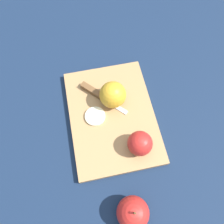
{
  "coord_description": "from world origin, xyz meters",
  "views": [
    {
      "loc": [
        -0.26,
        0.03,
        0.62
      ],
      "look_at": [
        0.0,
        0.0,
        0.04
      ],
      "focal_mm": 35.0,
      "sensor_mm": 36.0,
      "label": 1
    }
  ],
  "objects_px": {
    "apple_half_right": "(113,95)",
    "apple_whole": "(133,213)",
    "apple_half_left": "(140,144)",
    "knife": "(95,92)"
  },
  "relations": [
    {
      "from": "knife",
      "to": "apple_whole",
      "type": "bearing_deg",
      "value": -38.51
    },
    {
      "from": "apple_half_right",
      "to": "apple_whole",
      "type": "relative_size",
      "value": 0.86
    },
    {
      "from": "apple_half_left",
      "to": "apple_half_right",
      "type": "bearing_deg",
      "value": -176.95
    },
    {
      "from": "apple_whole",
      "to": "knife",
      "type": "bearing_deg",
      "value": 9.46
    },
    {
      "from": "apple_half_right",
      "to": "knife",
      "type": "xyz_separation_m",
      "value": [
        0.03,
        0.05,
        -0.03
      ]
    },
    {
      "from": "apple_half_left",
      "to": "apple_half_right",
      "type": "distance_m",
      "value": 0.16
    },
    {
      "from": "apple_half_left",
      "to": "apple_whole",
      "type": "bearing_deg",
      "value": -31.75
    },
    {
      "from": "apple_half_right",
      "to": "knife",
      "type": "bearing_deg",
      "value": -159.23
    },
    {
      "from": "apple_half_left",
      "to": "apple_half_right",
      "type": "relative_size",
      "value": 0.86
    },
    {
      "from": "apple_half_left",
      "to": "apple_whole",
      "type": "xyz_separation_m",
      "value": [
        -0.16,
        0.05,
        -0.01
      ]
    }
  ]
}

